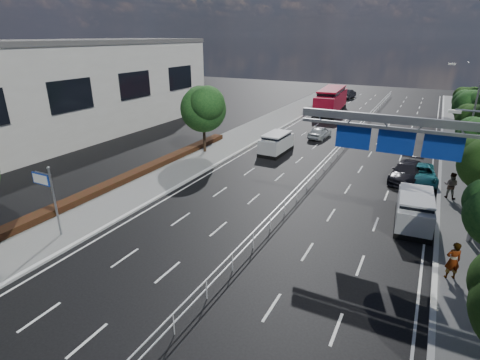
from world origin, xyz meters
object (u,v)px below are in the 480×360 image
at_px(toilet_sign, 47,189).
at_px(silver_minivan, 414,210).
at_px(parked_car_teal, 421,174).
at_px(pedestrian_b, 451,185).
at_px(near_car_silver, 320,132).
at_px(parked_car_dark, 406,172).
at_px(overhead_gantry, 410,139).
at_px(near_car_dark, 348,94).
at_px(pedestrian_a, 453,260).
at_px(red_bus, 331,100).
at_px(white_minivan, 276,143).

relative_size(toilet_sign, silver_minivan, 0.88).
bearing_deg(parked_car_teal, pedestrian_b, -63.69).
height_order(near_car_silver, parked_car_dark, parked_car_dark).
relative_size(toilet_sign, parked_car_teal, 0.92).
height_order(overhead_gantry, near_car_dark, overhead_gantry).
bearing_deg(pedestrian_a, parked_car_dark, -101.29).
height_order(toilet_sign, red_bus, toilet_sign).
distance_m(red_bus, pedestrian_a, 41.55).
distance_m(white_minivan, near_car_silver, 7.89).
distance_m(red_bus, parked_car_dark, 28.15).
height_order(near_car_silver, parked_car_teal, near_car_silver).
bearing_deg(white_minivan, toilet_sign, -102.20).
bearing_deg(pedestrian_b, parked_car_dark, -26.25).
height_order(toilet_sign, near_car_silver, toilet_sign).
height_order(near_car_dark, pedestrian_b, pedestrian_b).
xyz_separation_m(near_car_silver, silver_minivan, (10.99, -17.69, 0.29)).
bearing_deg(overhead_gantry, red_bus, 110.78).
bearing_deg(parked_car_dark, white_minivan, 175.84).
height_order(silver_minivan, parked_car_teal, silver_minivan).
xyz_separation_m(red_bus, silver_minivan, (13.77, -33.01, -0.92)).
distance_m(white_minivan, silver_minivan, 16.67).
bearing_deg(silver_minivan, pedestrian_a, -73.86).
bearing_deg(pedestrian_a, overhead_gantry, -81.22).
height_order(white_minivan, parked_car_teal, white_minivan).
bearing_deg(pedestrian_b, near_car_silver, -29.11).
height_order(parked_car_teal, pedestrian_b, pedestrian_b).
relative_size(silver_minivan, parked_car_teal, 1.04).
bearing_deg(white_minivan, pedestrian_b, -16.02).
relative_size(near_car_silver, parked_car_teal, 0.85).
xyz_separation_m(red_bus, parked_car_teal, (13.78, -24.84, -1.24)).
bearing_deg(white_minivan, near_car_dark, 93.69).
height_order(overhead_gantry, parked_car_dark, overhead_gantry).
height_order(near_car_dark, parked_car_teal, near_car_dark).
height_order(silver_minivan, pedestrian_b, pedestrian_b).
relative_size(toilet_sign, pedestrian_b, 2.29).
xyz_separation_m(toilet_sign, parked_car_teal, (18.55, 19.26, -2.29)).
xyz_separation_m(red_bus, near_car_silver, (2.78, -15.32, -1.21)).
bearing_deg(pedestrian_a, near_car_dark, -97.27).
relative_size(near_car_dark, parked_car_teal, 1.04).
xyz_separation_m(near_car_dark, parked_car_teal, (14.48, -39.97, -0.16)).
relative_size(white_minivan, silver_minivan, 0.94).
bearing_deg(near_car_silver, pedestrian_b, 141.99).
bearing_deg(parked_car_dark, silver_minivan, -75.95).
bearing_deg(near_car_dark, white_minivan, 98.10).
height_order(overhead_gantry, white_minivan, overhead_gantry).
distance_m(parked_car_dark, pedestrian_b, 4.12).
distance_m(toilet_sign, near_car_dark, 59.41).
height_order(near_car_dark, silver_minivan, silver_minivan).
bearing_deg(white_minivan, silver_minivan, -35.60).
relative_size(white_minivan, near_car_dark, 0.94).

